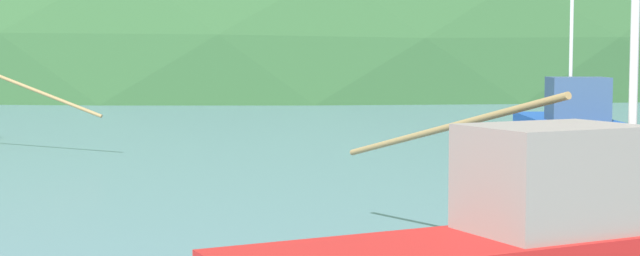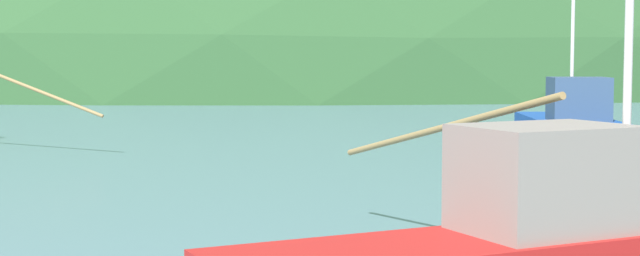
# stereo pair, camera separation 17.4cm
# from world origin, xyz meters

# --- Properties ---
(hill_far_center) EXTENTS (190.58, 152.47, 70.11)m
(hill_far_center) POSITION_xyz_m (1.33, 145.49, 0.00)
(hill_far_center) COLOR #2D562D
(hill_far_center) RESTS_ON ground
(fishing_boat_red) EXTENTS (11.54, 14.08, 6.17)m
(fishing_boat_red) POSITION_xyz_m (2.35, 17.03, 0.81)
(fishing_boat_red) COLOR red
(fishing_boat_red) RESTS_ON ground
(fishing_boat_blue) EXTENTS (3.25, 8.08, 7.43)m
(fishing_boat_blue) POSITION_xyz_m (7.89, 35.32, 0.86)
(fishing_boat_blue) COLOR #19479E
(fishing_boat_blue) RESTS_ON ground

